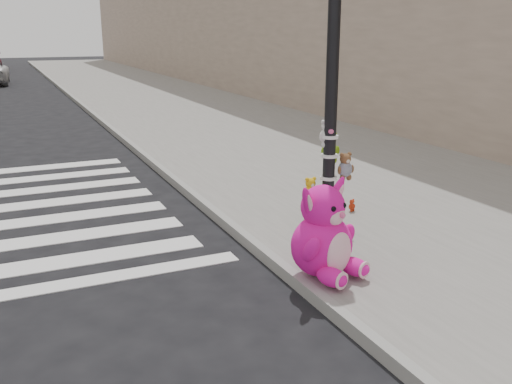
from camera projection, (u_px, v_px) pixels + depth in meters
name	position (u px, v px, depth m)	size (l,w,h in m)	color
ground	(182.00, 348.00, 5.16)	(120.00, 120.00, 0.00)	black
sidewalk_near	(248.00, 130.00, 15.89)	(7.00, 80.00, 0.14)	slate
curb_edge	(124.00, 140.00, 14.52)	(0.12, 80.00, 0.15)	gray
signal_pole	(331.00, 108.00, 7.30)	(0.67, 0.50, 4.00)	black
pink_bunny	(324.00, 238.00, 6.22)	(0.90, 0.98, 1.10)	#F614A2
red_teddy	(352.00, 205.00, 8.55)	(0.13, 0.09, 0.19)	red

